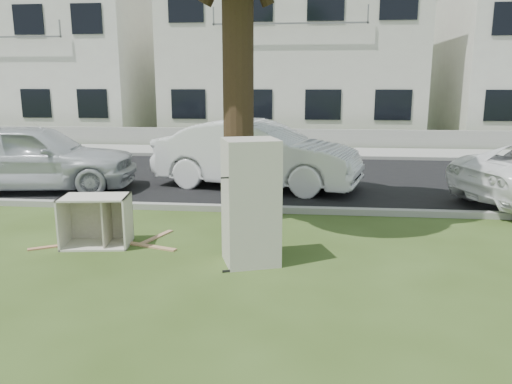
# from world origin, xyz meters

# --- Properties ---
(ground) EXTENTS (120.00, 120.00, 0.00)m
(ground) POSITION_xyz_m (0.00, 0.00, 0.00)
(ground) COLOR #344719
(road) EXTENTS (120.00, 7.00, 0.01)m
(road) POSITION_xyz_m (0.00, 6.00, 0.01)
(road) COLOR black
(road) RESTS_ON ground
(kerb_near) EXTENTS (120.00, 0.18, 0.12)m
(kerb_near) POSITION_xyz_m (0.00, 2.45, 0.00)
(kerb_near) COLOR gray
(kerb_near) RESTS_ON ground
(kerb_far) EXTENTS (120.00, 0.18, 0.12)m
(kerb_far) POSITION_xyz_m (0.00, 9.55, 0.00)
(kerb_far) COLOR gray
(kerb_far) RESTS_ON ground
(sidewalk) EXTENTS (120.00, 2.80, 0.01)m
(sidewalk) POSITION_xyz_m (0.00, 11.00, 0.01)
(sidewalk) COLOR gray
(sidewalk) RESTS_ON ground
(low_wall) EXTENTS (120.00, 0.15, 0.70)m
(low_wall) POSITION_xyz_m (0.00, 12.60, 0.35)
(low_wall) COLOR gray
(low_wall) RESTS_ON ground
(townhouse_left) EXTENTS (10.20, 8.16, 7.04)m
(townhouse_left) POSITION_xyz_m (-12.00, 17.50, 3.52)
(townhouse_left) COLOR white
(townhouse_left) RESTS_ON ground
(townhouse_center) EXTENTS (11.22, 8.16, 7.44)m
(townhouse_center) POSITION_xyz_m (0.00, 17.50, 3.72)
(townhouse_center) COLOR silver
(townhouse_center) RESTS_ON ground
(fridge) EXTENTS (0.90, 0.86, 1.74)m
(fridge) POSITION_xyz_m (0.06, -0.32, 0.87)
(fridge) COLOR silver
(fridge) RESTS_ON ground
(cabinet) EXTENTS (1.09, 0.76, 0.79)m
(cabinet) POSITION_xyz_m (-2.40, 0.16, 0.39)
(cabinet) COLOR silver
(cabinet) RESTS_ON ground
(plank_a) EXTENTS (0.98, 0.64, 0.02)m
(plank_a) POSITION_xyz_m (-2.89, 0.09, 0.01)
(plank_a) COLOR #AA7152
(plank_a) RESTS_ON ground
(plank_b) EXTENTS (0.98, 0.40, 0.02)m
(plank_b) POSITION_xyz_m (-1.60, 0.17, 0.01)
(plank_b) COLOR tan
(plank_b) RESTS_ON ground
(plank_c) EXTENTS (0.35, 0.79, 0.02)m
(plank_c) POSITION_xyz_m (-1.60, 0.63, 0.01)
(plank_c) COLOR tan
(plank_c) RESTS_ON ground
(car_center) EXTENTS (5.14, 2.82, 1.61)m
(car_center) POSITION_xyz_m (-0.38, 4.77, 0.80)
(car_center) COLOR white
(car_center) RESTS_ON ground
(car_left) EXTENTS (4.88, 2.58, 1.58)m
(car_left) POSITION_xyz_m (-5.51, 3.91, 0.79)
(car_left) COLOR silver
(car_left) RESTS_ON ground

